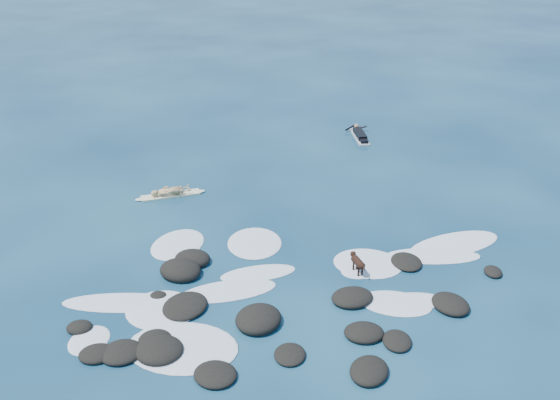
{
  "coord_description": "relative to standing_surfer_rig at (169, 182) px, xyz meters",
  "views": [
    {
      "loc": [
        -0.97,
        -17.4,
        11.59
      ],
      "look_at": [
        -0.65,
        4.0,
        0.9
      ],
      "focal_mm": 40.0,
      "sensor_mm": 36.0,
      "label": 1
    }
  ],
  "objects": [
    {
      "name": "reef_rocks",
      "position": [
        3.64,
        -8.25,
        -0.56
      ],
      "size": [
        13.8,
        7.12,
        0.62
      ],
      "color": "black",
      "rests_on": "ground"
    },
    {
      "name": "ground",
      "position": [
        5.23,
        -6.23,
        -0.66
      ],
      "size": [
        160.0,
        160.0,
        0.0
      ],
      "primitive_type": "plane",
      "color": "#0A2642",
      "rests_on": "ground"
    },
    {
      "name": "dog",
      "position": [
        7.11,
        -5.98,
        -0.22
      ],
      "size": [
        0.49,
        1.02,
        0.67
      ],
      "rotation": [
        0.0,
        0.0,
        1.91
      ],
      "color": "black",
      "rests_on": "ground"
    },
    {
      "name": "standing_surfer_rig",
      "position": [
        0.0,
        0.0,
        0.0
      ],
      "size": [
        2.91,
        1.2,
        1.68
      ],
      "rotation": [
        0.0,
        0.0,
        0.3
      ],
      "color": "#F4F2C3",
      "rests_on": "ground"
    },
    {
      "name": "breaking_foam",
      "position": [
        4.59,
        -6.46,
        -0.65
      ],
      "size": [
        15.28,
        8.52,
        0.12
      ],
      "color": "white",
      "rests_on": "ground"
    },
    {
      "name": "paddling_surfer_rig",
      "position": [
        8.86,
        6.78,
        -0.51
      ],
      "size": [
        1.19,
        2.67,
        0.46
      ],
      "rotation": [
        0.0,
        0.0,
        1.67
      ],
      "color": "silver",
      "rests_on": "ground"
    }
  ]
}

